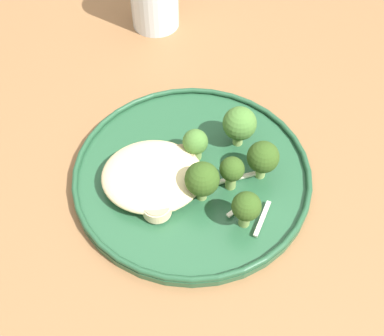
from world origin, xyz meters
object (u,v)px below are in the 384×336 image
(broccoli_floret_center_pile, at_px, (232,171))
(broccoli_floret_split_head, at_px, (202,180))
(seared_scallop_half_hidden, at_px, (151,183))
(seared_scallop_tilted_round, at_px, (183,157))
(broccoli_floret_tall_stalk, at_px, (263,158))
(seared_scallop_on_noodles, at_px, (157,208))
(broccoli_floret_beside_noodles, at_px, (240,124))
(seared_scallop_center_golden, at_px, (154,166))
(dinner_plate, at_px, (192,174))
(broccoli_floret_front_edge, at_px, (195,144))
(seared_scallop_front_small, at_px, (170,197))
(seared_scallop_left_edge, at_px, (195,177))
(broccoli_floret_left_leaning, at_px, (246,207))

(broccoli_floret_center_pile, distance_m, broccoli_floret_split_head, 0.04)
(seared_scallop_half_hidden, relative_size, seared_scallop_tilted_round, 1.16)
(seared_scallop_half_hidden, xyz_separation_m, broccoli_floret_tall_stalk, (-0.13, -0.02, 0.02))
(seared_scallop_on_noodles, relative_size, broccoli_floret_beside_noodles, 0.59)
(seared_scallop_center_golden, relative_size, broccoli_floret_split_head, 0.58)
(seared_scallop_center_golden, height_order, broccoli_floret_beside_noodles, broccoli_floret_beside_noodles)
(dinner_plate, bearing_deg, broccoli_floret_front_edge, -99.44)
(broccoli_floret_split_head, bearing_deg, seared_scallop_tilted_round, -65.47)
(seared_scallop_front_small, bearing_deg, seared_scallop_half_hidden, -40.64)
(seared_scallop_half_hidden, distance_m, seared_scallop_left_edge, 0.05)
(broccoli_floret_beside_noodles, relative_size, broccoli_floret_tall_stalk, 1.05)
(broccoli_floret_split_head, bearing_deg, seared_scallop_front_small, 11.64)
(seared_scallop_tilted_round, bearing_deg, seared_scallop_on_noodles, 68.70)
(seared_scallop_center_golden, bearing_deg, seared_scallop_front_small, 113.34)
(broccoli_floret_split_head, bearing_deg, seared_scallop_on_noodles, 24.14)
(dinner_plate, bearing_deg, seared_scallop_half_hidden, 26.00)
(seared_scallop_on_noodles, xyz_separation_m, broccoli_floret_left_leaning, (-0.10, 0.01, 0.02))
(broccoli_floret_tall_stalk, bearing_deg, seared_scallop_tilted_round, -10.81)
(dinner_plate, distance_m, broccoli_floret_front_edge, 0.04)
(seared_scallop_front_small, bearing_deg, broccoli_floret_front_edge, -113.89)
(seared_scallop_center_golden, bearing_deg, seared_scallop_half_hidden, 84.50)
(seared_scallop_half_hidden, relative_size, seared_scallop_left_edge, 1.00)
(broccoli_floret_left_leaning, bearing_deg, dinner_plate, -50.46)
(broccoli_floret_tall_stalk, bearing_deg, seared_scallop_on_noodles, 24.20)
(seared_scallop_tilted_round, bearing_deg, broccoli_floret_split_head, 114.53)
(seared_scallop_on_noodles, height_order, seared_scallop_left_edge, seared_scallop_on_noodles)
(seared_scallop_half_hidden, xyz_separation_m, broccoli_floret_left_leaning, (-0.11, 0.05, 0.02))
(broccoli_floret_beside_noodles, relative_size, broccoli_floret_left_leaning, 1.11)
(broccoli_floret_center_pile, bearing_deg, broccoli_floret_front_edge, -46.18)
(seared_scallop_front_small, xyz_separation_m, seared_scallop_half_hidden, (0.02, -0.02, 0.00))
(broccoli_floret_split_head, relative_size, broccoli_floret_left_leaning, 1.08)
(broccoli_floret_center_pile, distance_m, broccoli_floret_left_leaning, 0.05)
(dinner_plate, xyz_separation_m, seared_scallop_center_golden, (0.05, -0.00, 0.01))
(broccoli_floret_center_pile, height_order, broccoli_floret_beside_noodles, broccoli_floret_beside_noodles)
(seared_scallop_center_golden, bearing_deg, dinner_plate, 175.63)
(seared_scallop_center_golden, bearing_deg, broccoli_floret_center_pile, 165.72)
(seared_scallop_tilted_round, bearing_deg, dinner_plate, 127.99)
(dinner_plate, height_order, seared_scallop_half_hidden, seared_scallop_half_hidden)
(dinner_plate, relative_size, broccoli_floret_split_head, 5.21)
(broccoli_floret_split_head, bearing_deg, broccoli_floret_tall_stalk, -155.76)
(seared_scallop_left_edge, distance_m, broccoli_floret_beside_noodles, 0.09)
(dinner_plate, height_order, seared_scallop_front_small, seared_scallop_front_small)
(broccoli_floret_split_head, xyz_separation_m, broccoli_floret_left_leaning, (-0.05, 0.04, -0.00))
(seared_scallop_front_small, bearing_deg, seared_scallop_center_golden, -66.66)
(dinner_plate, height_order, seared_scallop_on_noodles, seared_scallop_on_noodles)
(broccoli_floret_split_head, bearing_deg, seared_scallop_left_edge, -68.71)
(seared_scallop_left_edge, xyz_separation_m, broccoli_floret_tall_stalk, (-0.08, -0.01, 0.02))
(seared_scallop_center_golden, xyz_separation_m, broccoli_floret_beside_noodles, (-0.10, -0.05, 0.02))
(broccoli_floret_center_pile, height_order, broccoli_floret_left_leaning, broccoli_floret_left_leaning)
(broccoli_floret_center_pile, height_order, broccoli_floret_tall_stalk, broccoli_floret_tall_stalk)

